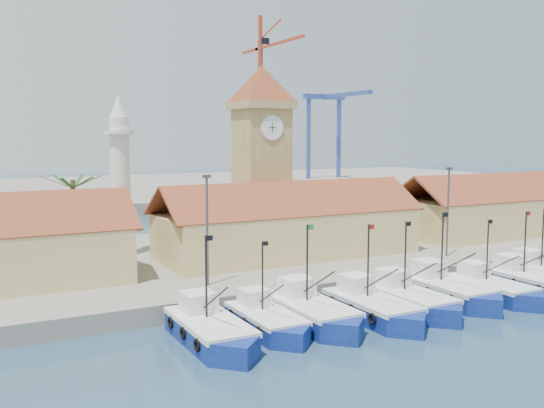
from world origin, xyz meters
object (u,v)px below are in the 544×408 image
boat_4 (412,302)px  minaret (120,175)px  boat_0 (212,333)px  clock_tower (261,151)px

boat_4 → minaret: 31.63m
minaret → boat_0: bearing=-91.1°
clock_tower → boat_4: bearing=-87.2°
boat_0 → minaret: 26.93m
boat_4 → minaret: size_ratio=0.60×
boat_0 → minaret: size_ratio=0.61×
boat_4 → minaret: (-16.14, 25.69, 8.97)m
boat_0 → clock_tower: clock_tower is taller
boat_4 → boat_0: bearing=179.0°
boat_0 → minaret: (0.48, 25.39, 8.95)m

